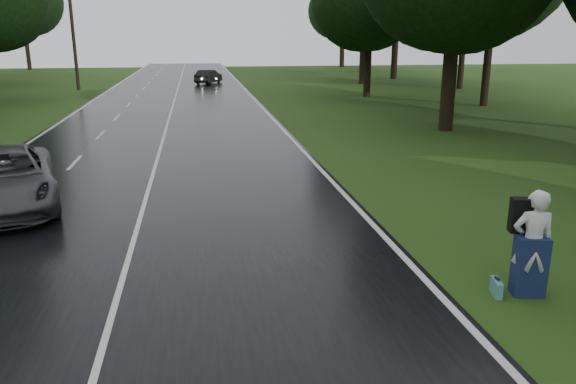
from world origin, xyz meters
The scene contains 11 objects.
ground centered at (0.00, 0.00, 0.00)m, with size 160.00×160.00×0.00m, color #274715.
road centered at (0.00, 20.00, 0.02)m, with size 12.00×140.00×0.04m, color black.
lane_center centered at (0.00, 20.00, 0.04)m, with size 0.12×140.00×0.01m, color silver.
grey_car centered at (-3.74, 8.44, 0.84)m, with size 2.66×5.78×1.61m, color #46494B.
far_car centered at (2.84, 48.56, 0.71)m, with size 1.41×4.05×1.34m, color black.
hitchhiker centered at (7.43, 1.27, 0.93)m, with size 0.82×0.77×2.01m.
suitcase centered at (6.86, 1.31, 0.15)m, with size 0.12×0.43×0.30m, color teal.
utility_pole_far centered at (-8.50, 44.13, 0.00)m, with size 1.80×0.28×9.48m, color black, non-canonical shape.
tree_right_d centered at (13.88, 18.91, 0.00)m, with size 9.21×9.21×14.40m, color black, non-canonical shape.
tree_right_e centered at (14.59, 34.67, 0.00)m, with size 8.27×8.27×12.92m, color black, non-canonical shape.
tree_right_f centered at (17.67, 46.31, 0.00)m, with size 8.87×8.87×13.86m, color black, non-canonical shape.
Camera 1 is at (1.57, -7.32, 4.61)m, focal length 34.82 mm.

